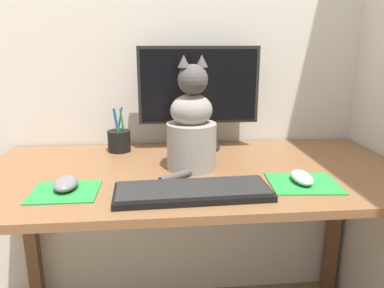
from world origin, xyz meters
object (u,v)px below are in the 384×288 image
at_px(computer_mouse_left, 66,184).
at_px(pen_cup, 119,140).
at_px(keyboard, 193,191).
at_px(cat, 192,128).
at_px(monitor, 199,93).
at_px(computer_mouse_right, 302,177).

height_order(computer_mouse_left, pen_cup, pen_cup).
height_order(keyboard, cat, cat).
bearing_deg(monitor, cat, -102.09).
relative_size(monitor, computer_mouse_right, 4.22).
bearing_deg(computer_mouse_right, computer_mouse_left, 178.81).
xyz_separation_m(computer_mouse_right, cat, (-0.32, 0.17, 0.12)).
bearing_deg(cat, computer_mouse_left, -173.31).
height_order(computer_mouse_left, computer_mouse_right, computer_mouse_left).
distance_m(monitor, keyboard, 0.52).
relative_size(computer_mouse_left, cat, 0.28).
xyz_separation_m(keyboard, computer_mouse_right, (0.34, 0.06, 0.01)).
bearing_deg(pen_cup, keyboard, -62.21).
bearing_deg(cat, computer_mouse_right, -44.24).
bearing_deg(computer_mouse_right, keyboard, -170.71).
distance_m(computer_mouse_right, cat, 0.38).
bearing_deg(pen_cup, monitor, 0.80).
bearing_deg(computer_mouse_left, monitor, 42.53).
relative_size(monitor, pen_cup, 2.70).
bearing_deg(keyboard, cat, 83.34).
distance_m(keyboard, pen_cup, 0.52).
xyz_separation_m(computer_mouse_right, pen_cup, (-0.58, 0.41, 0.02)).
relative_size(computer_mouse_right, pen_cup, 0.64).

